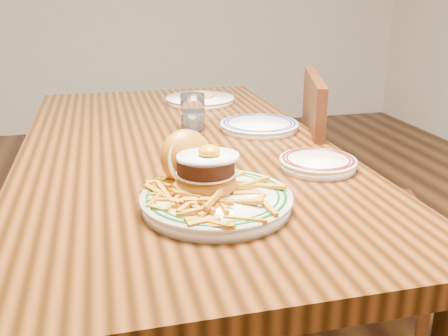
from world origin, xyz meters
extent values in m
cube|color=black|center=(0.00, 0.00, 0.72)|extent=(0.85, 1.60, 0.05)
cylinder|color=black|center=(-0.36, 0.74, 0.35)|extent=(0.07, 0.07, 0.70)
cylinder|color=black|center=(0.36, 0.74, 0.35)|extent=(0.07, 0.07, 0.70)
cube|color=#3E190D|center=(0.63, 0.04, 0.43)|extent=(0.53, 0.53, 0.04)
cube|color=#3E190D|center=(0.45, 0.10, 0.68)|extent=(0.16, 0.41, 0.45)
cylinder|color=#3E190D|center=(0.86, 0.15, 0.21)|extent=(0.04, 0.04, 0.41)
cylinder|color=#3E190D|center=(0.52, 0.27, 0.21)|extent=(0.04, 0.04, 0.41)
cylinder|color=#3E190D|center=(0.75, -0.19, 0.21)|extent=(0.04, 0.04, 0.41)
cylinder|color=#3E190D|center=(0.41, -0.08, 0.21)|extent=(0.04, 0.04, 0.41)
cylinder|color=white|center=(0.01, -0.46, 0.76)|extent=(0.30, 0.30, 0.02)
cylinder|color=white|center=(0.01, -0.46, 0.78)|extent=(0.30, 0.30, 0.01)
torus|color=#0D4A14|center=(0.01, -0.46, 0.78)|extent=(0.28, 0.28, 0.01)
torus|color=#0D4A14|center=(0.01, -0.46, 0.78)|extent=(0.25, 0.25, 0.01)
ellipsoid|color=#935913|center=(-0.01, -0.42, 0.79)|extent=(0.13, 0.13, 0.06)
cylinder|color=#DEBC8B|center=(-0.01, -0.42, 0.81)|extent=(0.12, 0.12, 0.00)
cylinder|color=black|center=(-0.01, -0.42, 0.83)|extent=(0.12, 0.12, 0.03)
ellipsoid|color=white|center=(0.00, -0.43, 0.85)|extent=(0.13, 0.10, 0.01)
ellipsoid|color=orange|center=(0.00, -0.43, 0.86)|extent=(0.04, 0.04, 0.02)
ellipsoid|color=#935913|center=(-0.03, -0.36, 0.83)|extent=(0.15, 0.14, 0.13)
cylinder|color=#DEBC8B|center=(-0.03, -0.37, 0.83)|extent=(0.12, 0.08, 0.11)
cylinder|color=white|center=(0.30, -0.29, 0.76)|extent=(0.18, 0.18, 0.02)
cylinder|color=white|center=(0.30, -0.29, 0.77)|extent=(0.19, 0.19, 0.01)
torus|color=#581415|center=(0.30, -0.29, 0.77)|extent=(0.17, 0.17, 0.01)
torus|color=#581415|center=(0.30, -0.29, 0.77)|extent=(0.16, 0.16, 0.01)
cube|color=silver|center=(0.32, -0.28, 0.77)|extent=(0.09, 0.10, 0.00)
cylinder|color=white|center=(0.27, 0.08, 0.76)|extent=(0.24, 0.24, 0.02)
cylinder|color=white|center=(0.27, 0.08, 0.77)|extent=(0.24, 0.24, 0.01)
torus|color=#0F1D4C|center=(0.27, 0.08, 0.77)|extent=(0.22, 0.22, 0.01)
torus|color=#0F1D4C|center=(0.27, 0.08, 0.77)|extent=(0.20, 0.20, 0.01)
cylinder|color=white|center=(0.07, 0.13, 0.81)|extent=(0.07, 0.07, 0.11)
cylinder|color=silver|center=(0.07, 0.13, 0.78)|extent=(0.06, 0.06, 0.05)
cylinder|color=white|center=(0.17, 0.50, 0.76)|extent=(0.25, 0.25, 0.02)
cylinder|color=white|center=(0.17, 0.50, 0.77)|extent=(0.26, 0.26, 0.01)
ellipsoid|color=olive|center=(0.17, 0.50, 0.78)|extent=(0.11, 0.09, 0.03)
camera|label=1|loc=(-0.19, -1.34, 1.16)|focal=40.00mm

